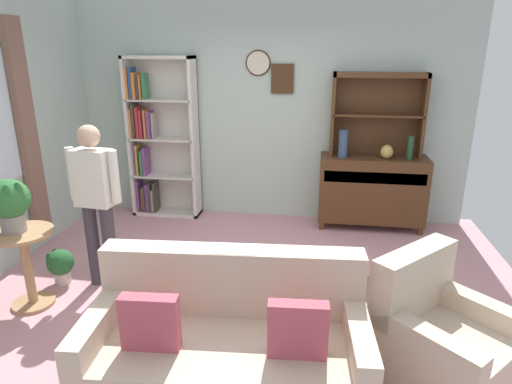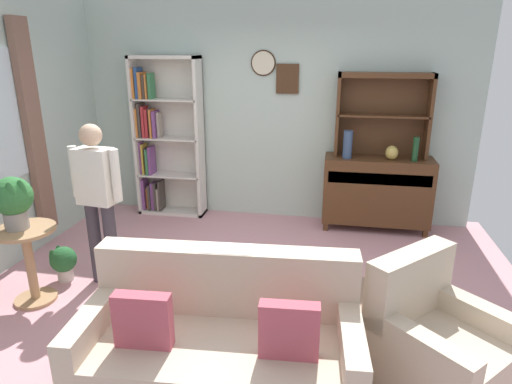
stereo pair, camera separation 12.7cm
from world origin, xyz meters
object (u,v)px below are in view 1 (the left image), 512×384
couch_floral (228,347)px  plant_stand (26,260)px  bookshelf (157,140)px  potted_plant_large (10,202)px  person_reading (96,196)px  vase_round (387,152)px  bottle_wine (410,148)px  sideboard_hutch (378,103)px  armchair_floral (440,341)px  potted_plant_small (60,264)px  vase_tall (343,144)px  sideboard (372,189)px

couch_floral → plant_stand: 2.08m
bookshelf → couch_floral: bearing=-62.7°
potted_plant_large → person_reading: 0.69m
bookshelf → couch_floral: (1.60, -3.11, -0.72)m
vase_round → bottle_wine: 0.27m
bookshelf → vase_round: bearing=-2.9°
sideboard_hutch → bookshelf: bearing=-179.5°
armchair_floral → potted_plant_small: 3.41m
vase_tall → bottle_wine: size_ratio=1.16×
sideboard_hutch → potted_plant_large: (-3.19, -2.41, -0.58)m
plant_stand → bookshelf: bearing=81.8°
plant_stand → vase_tall: bearing=38.8°
bookshelf → potted_plant_small: size_ratio=5.99×
bookshelf → bottle_wine: 3.20m
bookshelf → vase_tall: bearing=-3.9°
sideboard → plant_stand: size_ratio=1.83×
sideboard_hutch → armchair_floral: bearing=-85.7°
sideboard → couch_floral: size_ratio=0.70×
bookshelf → vase_tall: (2.42, -0.16, 0.05)m
sideboard → vase_round: bearing=-27.2°
vase_tall → plant_stand: size_ratio=0.47×
sideboard_hutch → armchair_floral: (0.21, -2.82, -1.27)m
sideboard_hutch → vase_tall: sideboard_hutch is taller
bookshelf → bottle_wine: bookshelf is taller
person_reading → armchair_floral: bearing=-16.5°
sideboard → potted_plant_small: size_ratio=3.71×
vase_round → armchair_floral: (0.08, -2.65, -0.72)m
sideboard → potted_plant_large: potted_plant_large is taller
vase_tall → couch_floral: (-0.81, -2.94, -0.78)m
potted_plant_small → person_reading: person_reading is taller
sideboard_hutch → vase_tall: bearing=-154.1°
vase_tall → armchair_floral: size_ratio=0.31×
bookshelf → plant_stand: 2.48m
sideboard_hutch → potted_plant_small: size_ratio=3.14×
armchair_floral → plant_stand: size_ratio=1.53×
armchair_floral → person_reading: (-2.89, 0.85, 0.62)m
potted_plant_large → potted_plant_small: (0.09, 0.40, -0.77)m
bottle_wine → armchair_floral: bottle_wine is taller
vase_tall → potted_plant_small: size_ratio=0.96×
sideboard_hutch → potted_plant_small: sideboard_hutch is taller
potted_plant_small → bookshelf: bearing=81.7°
sideboard → vase_tall: bearing=-168.4°
vase_tall → bottle_wine: (0.78, -0.01, -0.02)m
bookshelf → person_reading: bookshelf is taller
sideboard → couch_floral: (-1.20, -3.02, -0.20)m
sideboard → armchair_floral: size_ratio=1.20×
bottle_wine → potted_plant_small: size_ratio=0.82×
potted_plant_large → potted_plant_small: potted_plant_large is taller
armchair_floral → sideboard: bearing=94.5°
bookshelf → plant_stand: (-0.34, -2.38, -0.60)m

